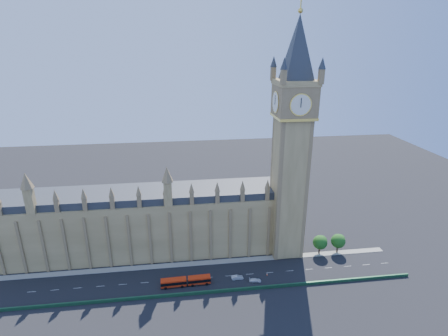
{
  "coord_description": "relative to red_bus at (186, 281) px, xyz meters",
  "views": [
    {
      "loc": [
        -4.38,
        -111.23,
        84.41
      ],
      "look_at": [
        11.25,
        10.0,
        40.6
      ],
      "focal_mm": 28.0,
      "sensor_mm": 36.0,
      "label": 1
    }
  ],
  "objects": [
    {
      "name": "palace_westminster",
      "position": [
        -20.31,
        25.4,
        12.23
      ],
      "size": [
        120.0,
        20.0,
        28.0
      ],
      "color": "olive",
      "rests_on": "ground"
    },
    {
      "name": "kerb_north",
      "position": [
        4.69,
        12.9,
        -1.56
      ],
      "size": [
        160.0,
        3.0,
        0.16
      ],
      "primitive_type": "cube",
      "color": "gray",
      "rests_on": "ground"
    },
    {
      "name": "cone_a",
      "position": [
        31.22,
        1.91,
        -1.25
      ],
      "size": [
        0.53,
        0.53,
        0.78
      ],
      "rotation": [
        0.0,
        0.0,
        0.08
      ],
      "color": "black",
      "rests_on": "ground"
    },
    {
      "name": "cone_c",
      "position": [
        18.69,
        1.59,
        -1.29
      ],
      "size": [
        0.5,
        0.5,
        0.7
      ],
      "rotation": [
        0.0,
        0.0,
        -0.13
      ],
      "color": "black",
      "rests_on": "ground"
    },
    {
      "name": "bridge_parapet",
      "position": [
        4.69,
        -5.6,
        -1.04
      ],
      "size": [
        160.0,
        0.6,
        1.2
      ],
      "primitive_type": "cube",
      "color": "#1E4C2D",
      "rests_on": "ground"
    },
    {
      "name": "car_grey",
      "position": [
        2.69,
        -0.44,
        -0.95
      ],
      "size": [
        4.1,
        1.74,
        1.38
      ],
      "primitive_type": "imported",
      "rotation": [
        0.0,
        0.0,
        1.54
      ],
      "color": "#43474B",
      "rests_on": "ground"
    },
    {
      "name": "ground",
      "position": [
        4.69,
        3.4,
        -1.64
      ],
      "size": [
        400.0,
        400.0,
        0.0
      ],
      "primitive_type": "plane",
      "color": "black",
      "rests_on": "ground"
    },
    {
      "name": "cone_b",
      "position": [
        19.64,
        2.91,
        -1.25
      ],
      "size": [
        0.59,
        0.59,
        0.78
      ],
      "rotation": [
        0.0,
        0.0,
        0.23
      ],
      "color": "black",
      "rests_on": "ground"
    },
    {
      "name": "red_bus",
      "position": [
        0.0,
        0.0,
        0.0
      ],
      "size": [
        18.34,
        3.41,
        3.11
      ],
      "rotation": [
        0.0,
        0.0,
        0.03
      ],
      "color": "red",
      "rests_on": "ground"
    },
    {
      "name": "car_white",
      "position": [
        25.84,
        -1.3,
        -1.0
      ],
      "size": [
        4.57,
        2.25,
        1.28
      ],
      "primitive_type": "imported",
      "rotation": [
        0.0,
        0.0,
        1.46
      ],
      "color": "silver",
      "rests_on": "ground"
    },
    {
      "name": "elizabeth_tower",
      "position": [
        42.69,
        17.39,
        52.92
      ],
      "size": [
        20.59,
        20.59,
        105.0
      ],
      "color": "olive",
      "rests_on": "ground"
    },
    {
      "name": "cone_d",
      "position": [
        18.69,
        1.35,
        -1.33
      ],
      "size": [
        0.45,
        0.45,
        0.62
      ],
      "rotation": [
        0.0,
        0.0,
        0.17
      ],
      "color": "black",
      "rests_on": "ground"
    },
    {
      "name": "tree_east_far",
      "position": [
        64.92,
        13.48,
        4.01
      ],
      "size": [
        6.0,
        6.0,
        8.5
      ],
      "color": "#382619",
      "rests_on": "ground"
    },
    {
      "name": "car_silver",
      "position": [
        19.44,
        1.08,
        -0.9
      ],
      "size": [
        4.49,
        1.65,
        1.47
      ],
      "primitive_type": "imported",
      "rotation": [
        0.0,
        0.0,
        1.59
      ],
      "color": "#A6A9AE",
      "rests_on": "ground"
    },
    {
      "name": "tree_east_near",
      "position": [
        56.92,
        13.48,
        4.01
      ],
      "size": [
        6.0,
        6.0,
        8.5
      ],
      "color": "#382619",
      "rests_on": "ground"
    }
  ]
}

